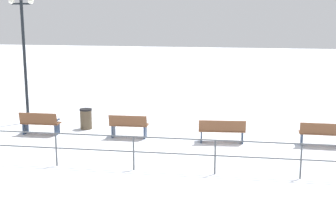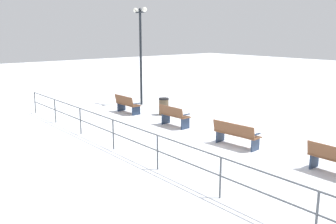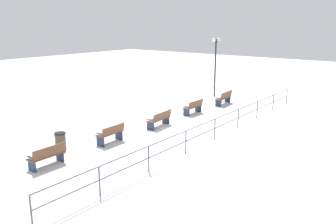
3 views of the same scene
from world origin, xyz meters
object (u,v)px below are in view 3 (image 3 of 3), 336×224
at_px(bench_nearest, 224,98).
at_px(lamppost_near, 216,54).
at_px(trash_bin, 60,141).
at_px(bench_second, 194,107).
at_px(bench_third, 160,119).
at_px(bench_fifth, 47,156).
at_px(bench_fourth, 111,134).

xyz_separation_m(bench_nearest, lamppost_near, (1.93, -1.97, 2.67)).
bearing_deg(trash_bin, bench_second, -96.95).
xyz_separation_m(bench_second, trash_bin, (1.07, 8.79, -0.05)).
distance_m(bench_nearest, trash_bin, 12.27).
relative_size(bench_nearest, bench_second, 1.18).
relative_size(bench_third, lamppost_near, 0.39).
xyz_separation_m(bench_second, bench_fifth, (-0.06, 10.21, -0.01)).
bearing_deg(bench_fourth, bench_third, -93.84).
bearing_deg(bench_third, bench_fourth, 82.82).
relative_size(bench_second, bench_fourth, 1.04).
bearing_deg(lamppost_near, trash_bin, 92.60).
relative_size(bench_fifth, lamppost_near, 0.34).
bearing_deg(bench_fourth, bench_second, -91.90).
distance_m(bench_third, trash_bin, 5.52).
bearing_deg(lamppost_near, bench_second, 107.66).
xyz_separation_m(bench_second, lamppost_near, (1.71, -5.39, 2.70)).
bearing_deg(bench_second, bench_fourth, 90.44).
height_order(bench_nearest, trash_bin, bench_nearest).
relative_size(bench_third, bench_fourth, 1.20).
distance_m(bench_fifth, lamppost_near, 15.93).
bearing_deg(bench_second, bench_fifth, 90.92).
relative_size(lamppost_near, trash_bin, 5.38).
height_order(bench_nearest, bench_second, bench_nearest).
height_order(bench_second, bench_fifth, bench_fifth).
xyz_separation_m(bench_nearest, bench_fifth, (0.16, 13.62, -0.04)).
distance_m(bench_nearest, lamppost_near, 3.85).
xyz_separation_m(bench_second, bench_fourth, (0.02, 6.80, 0.01)).
distance_m(bench_second, trash_bin, 8.86).
bearing_deg(bench_fourth, bench_nearest, -93.08).
height_order(bench_fourth, trash_bin, bench_fourth).
height_order(lamppost_near, trash_bin, lamppost_near).
bearing_deg(bench_second, bench_third, 92.39).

